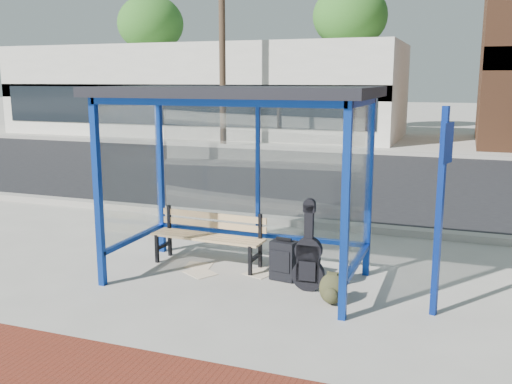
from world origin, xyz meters
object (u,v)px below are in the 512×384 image
at_px(guitar_bag, 308,259).
at_px(backpack, 332,289).
at_px(suitcase, 284,260).
at_px(bench, 209,234).

relative_size(guitar_bag, backpack, 2.95).
distance_m(guitar_bag, suitcase, 0.47).
height_order(bench, suitcase, bench).
relative_size(bench, guitar_bag, 1.51).
distance_m(bench, suitcase, 1.19).
distance_m(bench, backpack, 2.08).
height_order(guitar_bag, suitcase, guitar_bag).
bearing_deg(bench, backpack, -20.76).
height_order(suitcase, backpack, suitcase).
bearing_deg(guitar_bag, suitcase, 145.01).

